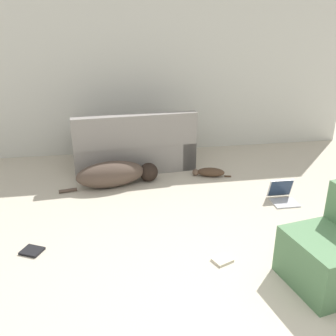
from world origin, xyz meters
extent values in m
plane|color=#BCB29E|center=(0.00, 0.00, 0.00)|extent=(20.00, 20.00, 0.00)
cube|color=beige|center=(0.00, 3.96, 1.26)|extent=(6.57, 0.06, 2.52)
cube|color=gray|center=(-0.47, 3.31, 0.21)|extent=(1.81, 1.04, 0.42)
cube|color=gray|center=(-0.44, 2.92, 0.65)|extent=(1.75, 0.27, 0.46)
cube|color=gray|center=(0.30, 3.37, 0.28)|extent=(0.27, 0.92, 0.56)
cube|color=gray|center=(-1.24, 3.25, 0.28)|extent=(0.27, 0.92, 0.56)
ellipsoid|color=#4C3D33|center=(-0.82, 2.56, 0.17)|extent=(0.97, 0.54, 0.35)
sphere|color=black|center=(-0.30, 2.65, 0.13)|extent=(0.30, 0.30, 0.26)
cylinder|color=#4C3D33|center=(-1.39, 2.46, 0.02)|extent=(0.23, 0.09, 0.05)
ellipsoid|color=#473323|center=(0.60, 2.66, 0.06)|extent=(0.42, 0.27, 0.13)
sphere|color=brown|center=(0.39, 2.72, 0.05)|extent=(0.12, 0.12, 0.10)
cylinder|color=#473323|center=(0.83, 2.59, 0.01)|extent=(0.10, 0.05, 0.02)
cube|color=#B7B7BC|center=(1.27, 1.70, 0.01)|extent=(0.31, 0.25, 0.02)
cube|color=#B7B7BC|center=(1.27, 1.86, 0.14)|extent=(0.31, 0.09, 0.24)
cube|color=#23334C|center=(1.27, 1.85, 0.14)|extent=(0.28, 0.08, 0.22)
cube|color=beige|center=(0.16, 0.70, 0.01)|extent=(0.21, 0.19, 0.02)
cube|color=black|center=(-1.63, 1.14, 0.01)|extent=(0.25, 0.24, 0.02)
cube|color=#4C754C|center=(0.93, 0.25, 0.23)|extent=(0.70, 0.73, 0.45)
camera|label=1|loc=(-0.82, -2.10, 2.14)|focal=40.00mm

